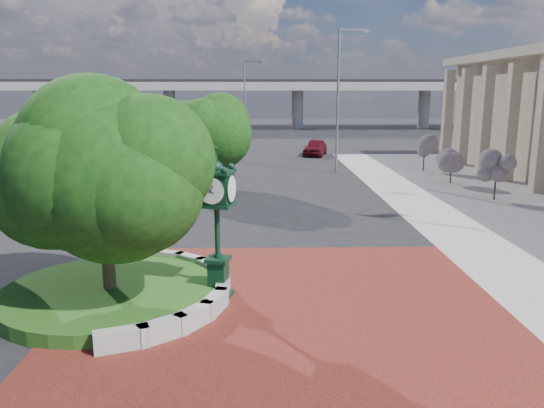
{
  "coord_description": "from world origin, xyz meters",
  "views": [
    {
      "loc": [
        -0.67,
        -14.33,
        5.89
      ],
      "look_at": [
        -0.35,
        1.5,
        2.49
      ],
      "focal_mm": 35.0,
      "sensor_mm": 36.0,
      "label": 1
    }
  ],
  "objects_px": {
    "parked_car": "(315,147)",
    "street_lamp_far": "(247,98)",
    "post_clock": "(217,218)",
    "street_lamp_near": "(341,90)"
  },
  "relations": [
    {
      "from": "parked_car",
      "to": "street_lamp_near",
      "type": "xyz_separation_m",
      "value": [
        0.74,
        -10.46,
        5.16
      ]
    },
    {
      "from": "street_lamp_far",
      "to": "street_lamp_near",
      "type": "bearing_deg",
      "value": -65.3
    },
    {
      "from": "post_clock",
      "to": "street_lamp_near",
      "type": "relative_size",
      "value": 0.43
    },
    {
      "from": "parked_car",
      "to": "street_lamp_far",
      "type": "xyz_separation_m",
      "value": [
        -6.42,
        5.1,
        4.38
      ]
    },
    {
      "from": "parked_car",
      "to": "street_lamp_near",
      "type": "relative_size",
      "value": 0.44
    },
    {
      "from": "parked_car",
      "to": "post_clock",
      "type": "bearing_deg",
      "value": -85.42
    },
    {
      "from": "parked_car",
      "to": "street_lamp_far",
      "type": "relative_size",
      "value": 0.51
    },
    {
      "from": "street_lamp_near",
      "to": "street_lamp_far",
      "type": "height_order",
      "value": "street_lamp_near"
    },
    {
      "from": "post_clock",
      "to": "parked_car",
      "type": "bearing_deg",
      "value": 79.75
    },
    {
      "from": "parked_car",
      "to": "street_lamp_near",
      "type": "bearing_deg",
      "value": -71.12
    }
  ]
}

